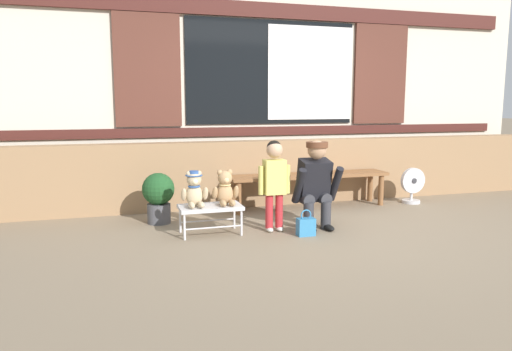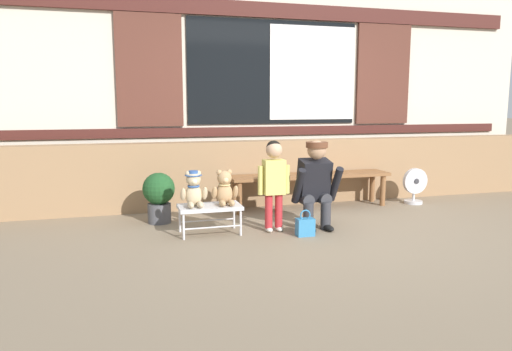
{
  "view_description": "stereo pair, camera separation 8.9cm",
  "coord_description": "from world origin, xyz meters",
  "px_view_note": "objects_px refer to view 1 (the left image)",
  "views": [
    {
      "loc": [
        -2.16,
        -4.62,
        1.35
      ],
      "look_at": [
        -0.66,
        0.42,
        0.55
      ],
      "focal_mm": 34.01,
      "sensor_mm": 36.0,
      "label": 1
    },
    {
      "loc": [
        -2.08,
        -4.65,
        1.35
      ],
      "look_at": [
        -0.66,
        0.42,
        0.55
      ],
      "focal_mm": 34.01,
      "sensor_mm": 36.0,
      "label": 2
    }
  ],
  "objects_px": {
    "teddy_bear_with_hat": "(194,190)",
    "wooden_bench_long": "(309,179)",
    "adult_crouching": "(316,184)",
    "handbag_on_ground": "(306,226)",
    "floor_fan": "(412,186)",
    "small_display_bench": "(210,209)",
    "potted_plant": "(158,195)",
    "teddy_bear_plain": "(225,189)",
    "child_standing": "(274,176)"
  },
  "relations": [
    {
      "from": "small_display_bench",
      "to": "teddy_bear_with_hat",
      "type": "distance_m",
      "value": 0.26
    },
    {
      "from": "handbag_on_ground",
      "to": "small_display_bench",
      "type": "bearing_deg",
      "value": 159.74
    },
    {
      "from": "teddy_bear_plain",
      "to": "adult_crouching",
      "type": "relative_size",
      "value": 0.38
    },
    {
      "from": "child_standing",
      "to": "handbag_on_ground",
      "type": "xyz_separation_m",
      "value": [
        0.25,
        -0.26,
        -0.5
      ]
    },
    {
      "from": "teddy_bear_with_hat",
      "to": "potted_plant",
      "type": "bearing_deg",
      "value": 116.41
    },
    {
      "from": "teddy_bear_plain",
      "to": "child_standing",
      "type": "relative_size",
      "value": 0.38
    },
    {
      "from": "handbag_on_ground",
      "to": "potted_plant",
      "type": "relative_size",
      "value": 0.48
    },
    {
      "from": "potted_plant",
      "to": "teddy_bear_plain",
      "type": "bearing_deg",
      "value": -44.5
    },
    {
      "from": "teddy_bear_with_hat",
      "to": "child_standing",
      "type": "xyz_separation_m",
      "value": [
        0.82,
        -0.08,
        0.12
      ]
    },
    {
      "from": "teddy_bear_with_hat",
      "to": "child_standing",
      "type": "distance_m",
      "value": 0.84
    },
    {
      "from": "child_standing",
      "to": "potted_plant",
      "type": "distance_m",
      "value": 1.35
    },
    {
      "from": "child_standing",
      "to": "handbag_on_ground",
      "type": "height_order",
      "value": "child_standing"
    },
    {
      "from": "teddy_bear_with_hat",
      "to": "floor_fan",
      "type": "height_order",
      "value": "teddy_bear_with_hat"
    },
    {
      "from": "child_standing",
      "to": "handbag_on_ground",
      "type": "distance_m",
      "value": 0.61
    },
    {
      "from": "wooden_bench_long",
      "to": "floor_fan",
      "type": "bearing_deg",
      "value": -6.02
    },
    {
      "from": "wooden_bench_long",
      "to": "small_display_bench",
      "type": "relative_size",
      "value": 3.28
    },
    {
      "from": "teddy_bear_with_hat",
      "to": "teddy_bear_plain",
      "type": "xyz_separation_m",
      "value": [
        0.32,
        -0.0,
        -0.01
      ]
    },
    {
      "from": "wooden_bench_long",
      "to": "floor_fan",
      "type": "xyz_separation_m",
      "value": [
        1.44,
        -0.15,
        -0.13
      ]
    },
    {
      "from": "potted_plant",
      "to": "floor_fan",
      "type": "distance_m",
      "value": 3.37
    },
    {
      "from": "small_display_bench",
      "to": "teddy_bear_with_hat",
      "type": "height_order",
      "value": "teddy_bear_with_hat"
    },
    {
      "from": "wooden_bench_long",
      "to": "small_display_bench",
      "type": "bearing_deg",
      "value": -148.62
    },
    {
      "from": "adult_crouching",
      "to": "handbag_on_ground",
      "type": "height_order",
      "value": "adult_crouching"
    },
    {
      "from": "adult_crouching",
      "to": "handbag_on_ground",
      "type": "xyz_separation_m",
      "value": [
        -0.22,
        -0.28,
        -0.38
      ]
    },
    {
      "from": "teddy_bear_with_hat",
      "to": "floor_fan",
      "type": "distance_m",
      "value": 3.16
    },
    {
      "from": "small_display_bench",
      "to": "adult_crouching",
      "type": "distance_m",
      "value": 1.16
    },
    {
      "from": "small_display_bench",
      "to": "teddy_bear_plain",
      "type": "distance_m",
      "value": 0.25
    },
    {
      "from": "teddy_bear_with_hat",
      "to": "wooden_bench_long",
      "type": "bearing_deg",
      "value": 28.75
    },
    {
      "from": "small_display_bench",
      "to": "handbag_on_ground",
      "type": "height_order",
      "value": "small_display_bench"
    },
    {
      "from": "wooden_bench_long",
      "to": "teddy_bear_with_hat",
      "type": "height_order",
      "value": "teddy_bear_with_hat"
    },
    {
      "from": "teddy_bear_plain",
      "to": "floor_fan",
      "type": "bearing_deg",
      "value": 15.11
    },
    {
      "from": "adult_crouching",
      "to": "floor_fan",
      "type": "xyz_separation_m",
      "value": [
        1.76,
        0.8,
        -0.24
      ]
    },
    {
      "from": "small_display_bench",
      "to": "child_standing",
      "type": "xyz_separation_m",
      "value": [
        0.66,
        -0.08,
        0.33
      ]
    },
    {
      "from": "wooden_bench_long",
      "to": "handbag_on_ground",
      "type": "xyz_separation_m",
      "value": [
        -0.55,
        -1.23,
        -0.28
      ]
    },
    {
      "from": "wooden_bench_long",
      "to": "potted_plant",
      "type": "height_order",
      "value": "potted_plant"
    },
    {
      "from": "small_display_bench",
      "to": "handbag_on_ground",
      "type": "distance_m",
      "value": 0.99
    },
    {
      "from": "small_display_bench",
      "to": "wooden_bench_long",
      "type": "bearing_deg",
      "value": 31.38
    },
    {
      "from": "handbag_on_ground",
      "to": "floor_fan",
      "type": "xyz_separation_m",
      "value": [
        1.99,
        1.08,
        0.14
      ]
    },
    {
      "from": "wooden_bench_long",
      "to": "child_standing",
      "type": "relative_size",
      "value": 2.19
    },
    {
      "from": "child_standing",
      "to": "teddy_bear_with_hat",
      "type": "bearing_deg",
      "value": 174.19
    },
    {
      "from": "wooden_bench_long",
      "to": "adult_crouching",
      "type": "bearing_deg",
      "value": -108.89
    },
    {
      "from": "adult_crouching",
      "to": "potted_plant",
      "type": "relative_size",
      "value": 1.67
    },
    {
      "from": "teddy_bear_plain",
      "to": "handbag_on_ground",
      "type": "distance_m",
      "value": 0.91
    },
    {
      "from": "handbag_on_ground",
      "to": "potted_plant",
      "type": "height_order",
      "value": "potted_plant"
    },
    {
      "from": "small_display_bench",
      "to": "adult_crouching",
      "type": "xyz_separation_m",
      "value": [
        1.14,
        -0.06,
        0.21
      ]
    },
    {
      "from": "wooden_bench_long",
      "to": "handbag_on_ground",
      "type": "distance_m",
      "value": 1.38
    },
    {
      "from": "teddy_bear_plain",
      "to": "adult_crouching",
      "type": "xyz_separation_m",
      "value": [
        0.98,
        -0.06,
        0.02
      ]
    },
    {
      "from": "teddy_bear_with_hat",
      "to": "potted_plant",
      "type": "relative_size",
      "value": 0.64
    },
    {
      "from": "teddy_bear_with_hat",
      "to": "adult_crouching",
      "type": "distance_m",
      "value": 1.3
    },
    {
      "from": "wooden_bench_long",
      "to": "adult_crouching",
      "type": "relative_size",
      "value": 2.21
    },
    {
      "from": "teddy_bear_plain",
      "to": "adult_crouching",
      "type": "height_order",
      "value": "adult_crouching"
    }
  ]
}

